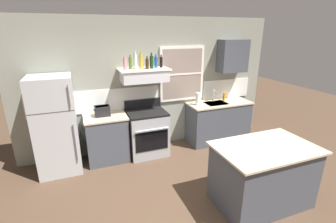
{
  "coord_description": "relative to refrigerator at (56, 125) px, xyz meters",
  "views": [
    {
      "loc": [
        -1.46,
        -2.47,
        2.44
      ],
      "look_at": [
        -0.05,
        1.2,
        1.1
      ],
      "focal_mm": 25.63,
      "sensor_mm": 36.0,
      "label": 1
    }
  ],
  "objects": [
    {
      "name": "ground_plane",
      "position": [
        1.9,
        -1.84,
        -0.87
      ],
      "size": [
        16.0,
        16.0,
        0.0
      ],
      "primitive_type": "plane",
      "color": "#4C3828"
    },
    {
      "name": "back_wall",
      "position": [
        1.93,
        0.39,
        0.49
      ],
      "size": [
        5.4,
        0.11,
        2.7
      ],
      "color": "gray",
      "rests_on": "ground_plane"
    },
    {
      "name": "refrigerator",
      "position": [
        0.0,
        0.0,
        0.0
      ],
      "size": [
        0.7,
        0.72,
        1.73
      ],
      "color": "#B7BABC",
      "rests_on": "ground_plane"
    },
    {
      "name": "counter_left_of_stove",
      "position": [
        0.85,
        0.06,
        -0.41
      ],
      "size": [
        0.79,
        0.63,
        0.91
      ],
      "color": "#474C56",
      "rests_on": "ground_plane"
    },
    {
      "name": "toaster",
      "position": [
        0.81,
        0.1,
        0.14
      ],
      "size": [
        0.3,
        0.2,
        0.19
      ],
      "color": "black",
      "rests_on": "counter_left_of_stove"
    },
    {
      "name": "stove_range",
      "position": [
        1.65,
        0.02,
        -0.4
      ],
      "size": [
        0.76,
        0.69,
        1.09
      ],
      "color": "#9EA0A5",
      "rests_on": "ground_plane"
    },
    {
      "name": "range_hood_shelf",
      "position": [
        1.65,
        0.12,
        0.76
      ],
      "size": [
        0.96,
        0.52,
        0.24
      ],
      "color": "silver"
    },
    {
      "name": "bottle_rose_pink",
      "position": [
        1.3,
        0.13,
        0.99
      ],
      "size": [
        0.07,
        0.07,
        0.27
      ],
      "color": "#C67F84",
      "rests_on": "range_hood_shelf"
    },
    {
      "name": "bottle_olive_oil_square",
      "position": [
        1.4,
        0.13,
        0.99
      ],
      "size": [
        0.06,
        0.06,
        0.27
      ],
      "color": "#4C601E",
      "rests_on": "range_hood_shelf"
    },
    {
      "name": "bottle_clear_tall",
      "position": [
        1.49,
        0.13,
        1.02
      ],
      "size": [
        0.06,
        0.06,
        0.34
      ],
      "color": "silver",
      "rests_on": "range_hood_shelf"
    },
    {
      "name": "bottle_champagne_gold_foil",
      "position": [
        1.6,
        0.13,
        1.02
      ],
      "size": [
        0.08,
        0.08,
        0.32
      ],
      "color": "#B29333",
      "rests_on": "range_hood_shelf"
    },
    {
      "name": "bottle_brown_stout",
      "position": [
        1.7,
        0.07,
        0.98
      ],
      "size": [
        0.06,
        0.06,
        0.23
      ],
      "color": "#381E0F",
      "rests_on": "range_hood_shelf"
    },
    {
      "name": "bottle_dark_green_wine",
      "position": [
        1.8,
        0.09,
        1.0
      ],
      "size": [
        0.07,
        0.07,
        0.3
      ],
      "color": "#143819",
      "rests_on": "range_hood_shelf"
    },
    {
      "name": "bottle_blue_liqueur",
      "position": [
        1.91,
        0.17,
        0.99
      ],
      "size": [
        0.07,
        0.07,
        0.25
      ],
      "color": "#1E478C",
      "rests_on": "range_hood_shelf"
    },
    {
      "name": "bottle_balsamic_dark",
      "position": [
        2.01,
        0.14,
        0.98
      ],
      "size": [
        0.06,
        0.06,
        0.25
      ],
      "color": "black",
      "rests_on": "range_hood_shelf"
    },
    {
      "name": "counter_right_with_sink",
      "position": [
        3.35,
        0.06,
        -0.41
      ],
      "size": [
        1.43,
        0.63,
        0.91
      ],
      "color": "#474C56",
      "rests_on": "ground_plane"
    },
    {
      "name": "sink_faucet",
      "position": [
        3.25,
        0.16,
        0.22
      ],
      "size": [
        0.03,
        0.17,
        0.28
      ],
      "color": "silver",
      "rests_on": "counter_right_with_sink"
    },
    {
      "name": "paper_towel_roll",
      "position": [
        2.81,
        0.06,
        0.18
      ],
      "size": [
        0.11,
        0.11,
        0.27
      ],
      "primitive_type": "cylinder",
      "color": "white",
      "rests_on": "counter_right_with_sink"
    },
    {
      "name": "dish_soap_bottle",
      "position": [
        3.53,
        0.16,
        0.13
      ],
      "size": [
        0.06,
        0.06,
        0.18
      ],
      "primitive_type": "cylinder",
      "color": "orange",
      "rests_on": "counter_right_with_sink"
    },
    {
      "name": "kitchen_island",
      "position": [
        2.78,
        -2.02,
        -0.41
      ],
      "size": [
        1.4,
        0.9,
        0.91
      ],
      "color": "#474C56",
      "rests_on": "ground_plane"
    },
    {
      "name": "upper_cabinet_right",
      "position": [
        3.7,
        0.2,
        1.03
      ],
      "size": [
        0.64,
        0.32,
        0.7
      ],
      "color": "#474C56"
    }
  ]
}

